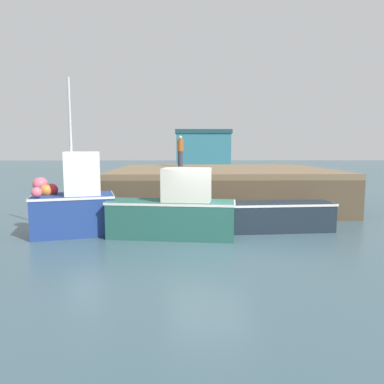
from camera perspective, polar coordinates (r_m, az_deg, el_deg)
name	(u,v)px	position (r m, az deg, el deg)	size (l,w,h in m)	color
ground	(210,245)	(11.21, 2.85, -8.41)	(120.00, 160.00, 0.10)	#38515B
pier	(222,175)	(18.04, 4.81, 2.71)	(10.72, 8.99, 1.91)	brown
fishing_boat_near_left	(75,202)	(12.84, -18.21, -1.49)	(3.01, 2.26, 5.25)	navy
fishing_boat_near_right	(174,212)	(11.77, -2.87, -3.18)	(4.31, 1.78, 2.29)	#23564C
fishing_boat_mid	(275,216)	(13.06, 13.12, -3.70)	(4.20, 1.39, 1.03)	#19232D
rowboat	(267,221)	(13.84, 11.89, -4.49)	(1.67, 1.14, 0.46)	silver
dockworker	(180,151)	(20.80, -1.87, 6.58)	(0.34, 0.34, 1.76)	#2D3342
warehouse	(203,151)	(45.25, 1.73, 6.56)	(6.84, 4.73, 5.25)	#2D6B7A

